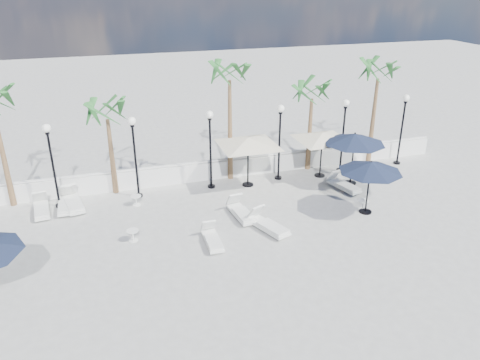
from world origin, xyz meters
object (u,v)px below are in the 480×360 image
object	(u,v)px
lounger_0	(66,203)
lounger_1	(41,208)
lounger_5	(344,185)
lounger_6	(268,225)
parasol_navy_right	(355,139)
parasol_cream_sq_b	(323,133)
parasol_navy_mid	(371,167)
lounger_3	(212,239)
lounger_4	(241,212)
lounger_2	(73,202)
parasol_cream_sq_a	(248,138)

from	to	relation	value
lounger_0	lounger_1	distance (m)	1.02
lounger_5	lounger_6	world-z (taller)	lounger_6
parasol_navy_right	parasol_cream_sq_b	world-z (taller)	parasol_navy_right
lounger_0	parasol_navy_right	world-z (taller)	parasol_navy_right
lounger_0	parasol_navy_mid	distance (m)	13.36
lounger_6	lounger_1	bearing A→B (deg)	132.87
lounger_3	lounger_6	world-z (taller)	lounger_6
lounger_4	parasol_navy_right	xyz separation A→B (m)	(6.24, 1.76, 2.09)
lounger_3	lounger_5	size ratio (longest dim) A/B	0.89
lounger_6	parasol_navy_right	bearing A→B (deg)	8.46
lounger_2	lounger_5	xyz separation A→B (m)	(12.46, -1.85, -0.03)
lounger_1	parasol_navy_right	world-z (taller)	parasol_navy_right
parasol_navy_right	parasol_cream_sq_a	xyz separation A→B (m)	(-4.94, 1.31, 0.12)
lounger_5	parasol_navy_right	world-z (taller)	parasol_navy_right
lounger_2	lounger_6	distance (m)	8.81
lounger_3	parasol_navy_mid	size ratio (longest dim) A/B	0.65
lounger_3	parasol_cream_sq_b	xyz separation A→B (m)	(6.92, 4.81, 2.10)
lounger_5	parasol_navy_right	xyz separation A→B (m)	(0.66, 0.52, 2.10)
lounger_6	parasol_navy_mid	bearing A→B (deg)	-18.57
lounger_1	parasol_navy_mid	distance (m)	14.25
parasol_cream_sq_b	parasol_navy_right	bearing A→B (deg)	-51.68
lounger_1	parasol_navy_right	size ratio (longest dim) A/B	0.65
lounger_2	parasol_cream_sq_a	size ratio (longest dim) A/B	0.40
lounger_1	lounger_2	size ratio (longest dim) A/B	0.88
lounger_0	lounger_6	xyz separation A→B (m)	(7.89, -4.49, 0.00)
parasol_navy_mid	parasol_cream_sq_a	xyz separation A→B (m)	(-4.03, 4.25, 0.33)
lounger_3	lounger_5	xyz separation A→B (m)	(7.29, 2.98, 0.02)
lounger_0	parasol_cream_sq_a	world-z (taller)	parasol_cream_sq_a
parasol_navy_mid	lounger_6	bearing A→B (deg)	-177.29
lounger_1	lounger_4	distance (m)	8.69
lounger_6	parasol_navy_right	size ratio (longest dim) A/B	0.71
lounger_0	lounger_6	distance (m)	9.08
lounger_6	lounger_3	bearing A→B (deg)	166.89
lounger_4	parasol_navy_mid	distance (m)	5.77
lounger_1	parasol_navy_mid	xyz separation A→B (m)	(13.52, -4.09, 1.89)
lounger_3	lounger_6	xyz separation A→B (m)	(2.42, 0.35, 0.04)
lounger_5	lounger_0	bearing A→B (deg)	156.39
lounger_0	lounger_2	xyz separation A→B (m)	(0.32, 0.00, 0.01)
parasol_navy_mid	lounger_0	bearing A→B (deg)	161.16
parasol_navy_mid	parasol_navy_right	distance (m)	3.09
parasol_navy_mid	parasol_cream_sq_b	xyz separation A→B (m)	(-0.12, 4.25, 0.19)
lounger_3	lounger_4	world-z (taller)	lounger_4
lounger_1	lounger_4	world-z (taller)	lounger_4
lounger_2	lounger_4	world-z (taller)	lounger_2
parasol_navy_right	lounger_6	bearing A→B (deg)	-150.26
lounger_2	lounger_5	size ratio (longest dim) A/B	1.11
parasol_navy_right	parasol_cream_sq_a	distance (m)	5.11
lounger_3	lounger_4	size ratio (longest dim) A/B	0.86
lounger_0	lounger_4	distance (m)	7.83
lounger_2	parasol_navy_right	size ratio (longest dim) A/B	0.73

